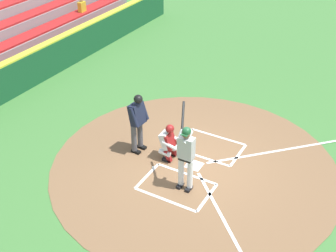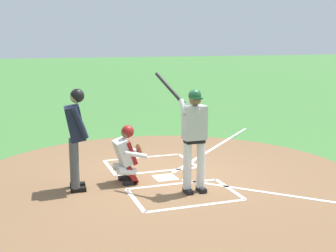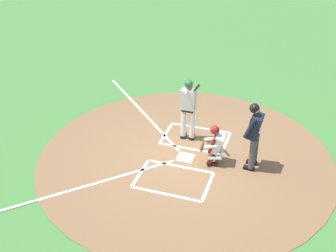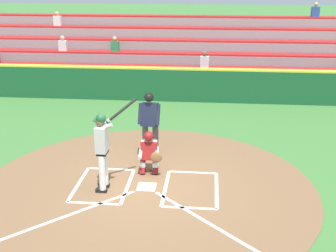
# 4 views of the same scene
# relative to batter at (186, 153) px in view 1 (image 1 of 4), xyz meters

# --- Properties ---
(ground_plane) EXTENTS (120.00, 120.00, 0.00)m
(ground_plane) POSITION_rel_batter_xyz_m (-0.96, -0.21, -1.10)
(ground_plane) COLOR #427A38
(dirt_circle) EXTENTS (8.00, 8.00, 0.01)m
(dirt_circle) POSITION_rel_batter_xyz_m (-0.96, -0.21, -1.09)
(dirt_circle) COLOR brown
(dirt_circle) RESTS_ON ground
(home_plate_and_chalk) EXTENTS (7.93, 4.91, 0.01)m
(home_plate_and_chalk) POSITION_rel_batter_xyz_m (-0.96, 0.67, -1.08)
(home_plate_and_chalk) COLOR white
(home_plate_and_chalk) RESTS_ON dirt_circle
(batter) EXTENTS (0.93, 0.71, 2.13)m
(batter) POSITION_rel_batter_xyz_m (0.00, 0.00, 0.00)
(batter) COLOR white
(batter) RESTS_ON ground
(catcher) EXTENTS (0.61, 0.61, 1.13)m
(catcher) POSITION_rel_batter_xyz_m (-0.93, -0.99, -0.51)
(catcher) COLOR black
(catcher) RESTS_ON ground
(plate_umpire) EXTENTS (0.60, 0.45, 1.86)m
(plate_umpire) POSITION_rel_batter_xyz_m (-0.81, -1.96, -0.02)
(plate_umpire) COLOR #4C4C51
(plate_umpire) RESTS_ON ground
(baseball) EXTENTS (0.07, 0.07, 0.07)m
(baseball) POSITION_rel_batter_xyz_m (-0.29, -1.14, -1.06)
(baseball) COLOR white
(baseball) RESTS_ON ground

